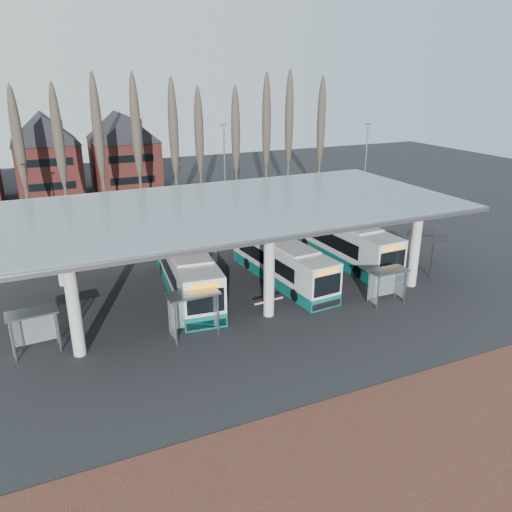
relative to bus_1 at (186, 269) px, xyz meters
name	(u,v)px	position (x,y,z in m)	size (l,w,h in m)	color
ground	(286,332)	(3.80, -8.64, -1.67)	(140.00, 140.00, 0.00)	black
brick_strip	(419,458)	(3.80, -20.64, -1.65)	(70.00, 10.00, 0.03)	#573023
station_canopy	(236,213)	(3.80, -0.64, 4.02)	(32.00, 16.00, 6.34)	#B7B7B2
poplar_row	(152,133)	(3.80, 24.36, 7.11)	(45.10, 1.10, 14.50)	#473D33
townhouse_row	(4,154)	(-11.95, 35.36, 4.27)	(36.80, 10.30, 12.25)	maroon
lamp_post_b	(225,170)	(9.80, 17.36, 3.67)	(0.80, 0.16, 10.17)	slate
lamp_post_c	(365,169)	(23.80, 11.36, 3.67)	(0.80, 0.16, 10.17)	slate
bus_1	(186,269)	(0.00, 0.00, 0.00)	(3.98, 12.93, 3.54)	silver
bus_2	(281,262)	(7.26, -1.13, -0.14)	(3.42, 11.84, 3.25)	silver
bus_3	(341,241)	(14.08, 0.92, 0.01)	(3.23, 12.87, 3.55)	silver
shelter_0	(33,322)	(-10.41, -4.73, 0.20)	(2.86, 1.57, 2.57)	gray
shelter_1	(192,304)	(-1.55, -6.58, 0.42)	(3.12, 1.61, 2.87)	gray
shelter_2	(387,278)	(12.09, -7.71, 0.15)	(2.72, 1.40, 2.50)	gray
info_sign_0	(434,242)	(18.30, -5.41, 1.20)	(2.25, 0.72, 3.41)	black
info_sign_1	(420,235)	(18.97, -3.18, 1.02)	(2.07, 0.81, 3.21)	black
barrier	(268,301)	(3.89, -5.87, -0.81)	(2.21, 0.72, 1.11)	black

